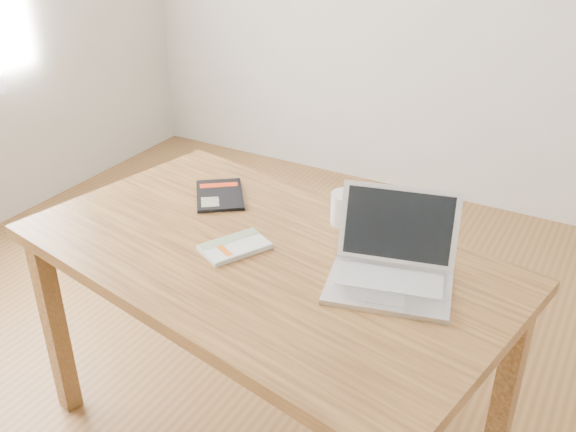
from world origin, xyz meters
The scene contains 6 objects.
room centered at (-0.07, 0.00, 1.36)m, with size 4.04×4.04×2.70m.
desk centered at (0.07, -0.12, 0.66)m, with size 1.54×1.06×0.75m.
white_guidebook centered at (0.00, -0.14, 0.76)m, with size 0.19×0.22×0.02m.
black_guidebook centered at (-0.24, 0.12, 0.76)m, with size 0.26×0.27×0.01m.
laptop centered at (0.45, -0.07, 0.80)m, with size 0.38×0.36×0.22m.
coffee_mug centered at (0.21, 0.16, 0.80)m, with size 0.13×0.10×0.10m.
Camera 1 is at (0.91, -1.45, 1.71)m, focal length 40.00 mm.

